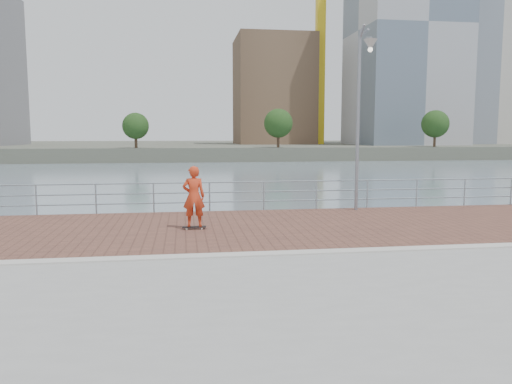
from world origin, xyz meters
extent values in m
plane|color=slate|center=(0.00, 0.00, -2.00)|extent=(400.00, 400.00, 0.00)
cube|color=brown|center=(0.00, 3.60, 0.01)|extent=(40.00, 6.80, 0.02)
cube|color=#B7B5AD|center=(0.00, 0.00, 0.03)|extent=(40.00, 0.40, 0.06)
cube|color=#4C5142|center=(0.00, 122.50, -0.75)|extent=(320.00, 95.00, 2.50)
cylinder|color=#8C9EA8|center=(-7.18, 7.00, 0.55)|extent=(0.06, 0.06, 1.10)
cylinder|color=#8C9EA8|center=(-5.13, 7.00, 0.55)|extent=(0.06, 0.06, 1.10)
cylinder|color=#8C9EA8|center=(-3.08, 7.00, 0.55)|extent=(0.06, 0.06, 1.10)
cylinder|color=#8C9EA8|center=(-1.03, 7.00, 0.55)|extent=(0.06, 0.06, 1.10)
cylinder|color=#8C9EA8|center=(1.03, 7.00, 0.55)|extent=(0.06, 0.06, 1.10)
cylinder|color=#8C9EA8|center=(3.08, 7.00, 0.55)|extent=(0.06, 0.06, 1.10)
cylinder|color=#8C9EA8|center=(5.13, 7.00, 0.55)|extent=(0.06, 0.06, 1.10)
cylinder|color=#8C9EA8|center=(7.18, 7.00, 0.55)|extent=(0.06, 0.06, 1.10)
cylinder|color=#8C9EA8|center=(9.24, 7.00, 0.55)|extent=(0.06, 0.06, 1.10)
cylinder|color=#8C9EA8|center=(11.29, 7.00, 0.55)|extent=(0.06, 0.06, 1.10)
cylinder|color=#8C9EA8|center=(0.00, 7.00, 1.10)|extent=(39.00, 0.05, 0.05)
cylinder|color=#8C9EA8|center=(0.00, 7.00, 0.73)|extent=(39.00, 0.05, 0.05)
cylinder|color=#8C9EA8|center=(0.00, 7.00, 0.36)|extent=(39.00, 0.05, 0.05)
cylinder|color=gray|center=(4.51, 6.50, 3.22)|extent=(0.13, 0.13, 6.45)
cylinder|color=gray|center=(4.51, 5.96, 6.45)|extent=(0.08, 1.07, 0.08)
cone|color=#B2B2AD|center=(4.51, 5.43, 6.23)|extent=(0.47, 0.47, 0.38)
cube|color=black|center=(-1.68, 3.49, 0.09)|extent=(0.72, 0.19, 0.03)
cylinder|color=beige|center=(-1.91, 3.42, 0.05)|extent=(0.06, 0.04, 0.06)
cylinder|color=beige|center=(-1.45, 3.42, 0.05)|extent=(0.06, 0.04, 0.06)
cylinder|color=beige|center=(-1.91, 3.55, 0.05)|extent=(0.06, 0.04, 0.06)
cylinder|color=beige|center=(-1.45, 3.55, 0.05)|extent=(0.06, 0.04, 0.06)
imported|color=red|center=(-1.68, 3.49, 1.03)|extent=(0.68, 0.45, 1.84)
cube|color=gold|center=(30.00, 104.00, 25.50)|extent=(2.00, 2.00, 50.00)
cube|color=brown|center=(20.00, 110.00, 13.26)|extent=(18.00, 18.00, 25.53)
cube|color=#9E9EA3|center=(48.00, 98.00, 25.78)|extent=(22.00, 22.00, 50.56)
cube|color=#B2ADA3|center=(72.00, 108.00, 34.65)|extent=(20.00, 20.00, 68.31)
cylinder|color=#473323|center=(-10.00, 77.00, 2.26)|extent=(0.50, 0.50, 3.53)
sphere|color=#193814|center=(-10.00, 77.00, 4.28)|extent=(4.54, 4.54, 4.54)
cylinder|color=#473323|center=(15.00, 77.00, 2.52)|extent=(0.50, 0.50, 4.03)
sphere|color=#193814|center=(15.00, 77.00, 4.82)|extent=(5.18, 5.18, 5.18)
cylinder|color=#473323|center=(45.00, 77.00, 2.50)|extent=(0.50, 0.50, 4.00)
sphere|color=#193814|center=(45.00, 77.00, 4.79)|extent=(5.14, 5.14, 5.14)
camera|label=1|loc=(-1.98, -11.54, 2.89)|focal=35.00mm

